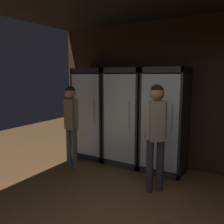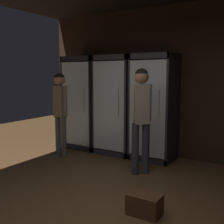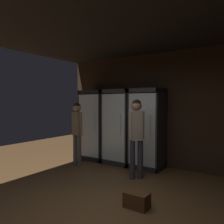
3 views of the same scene
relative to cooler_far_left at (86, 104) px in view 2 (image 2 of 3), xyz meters
The scene contains 7 objects.
wall_back 2.12m from the cooler_far_left, ahead, with size 6.00×0.06×2.80m, color black.
cooler_far_left is the anchor object (origin of this frame).
cooler_left 0.79m from the cooler_far_left, ahead, with size 0.75×0.63×1.91m.
cooler_center 1.58m from the cooler_far_left, ahead, with size 0.75×0.63×1.91m.
shopper_near 0.84m from the cooler_far_left, 87.07° to the right, with size 0.34×0.21×1.57m.
shopper_far 1.94m from the cooler_far_left, 26.96° to the right, with size 0.27×0.27×1.64m.
wine_crate_floor 3.20m from the cooler_far_left, 40.73° to the right, with size 0.37×0.23×0.23m, color #4C2D19.
Camera 2 is at (1.55, -1.98, 1.55)m, focal length 44.82 mm.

